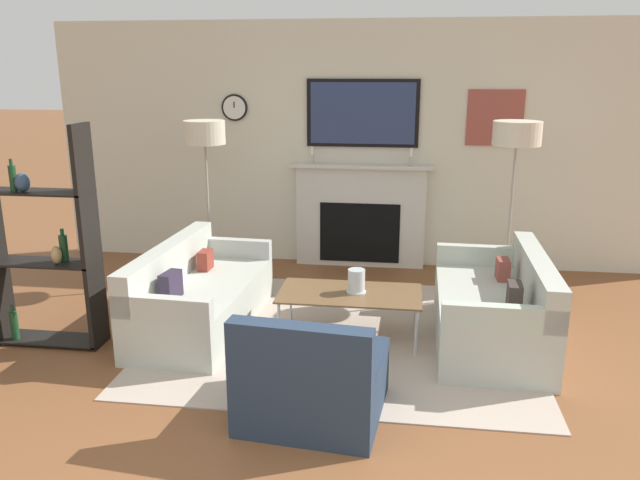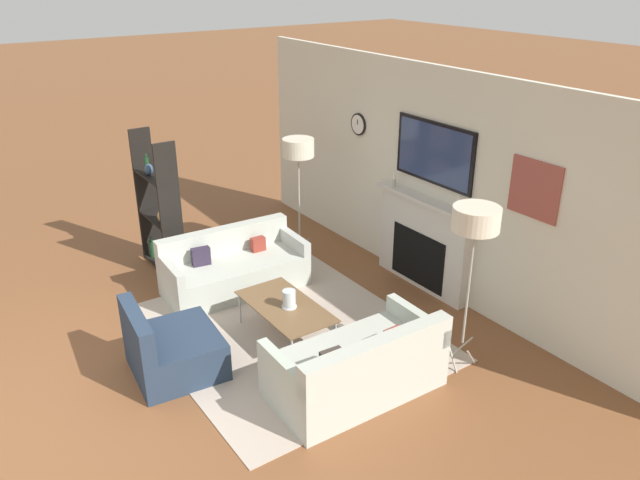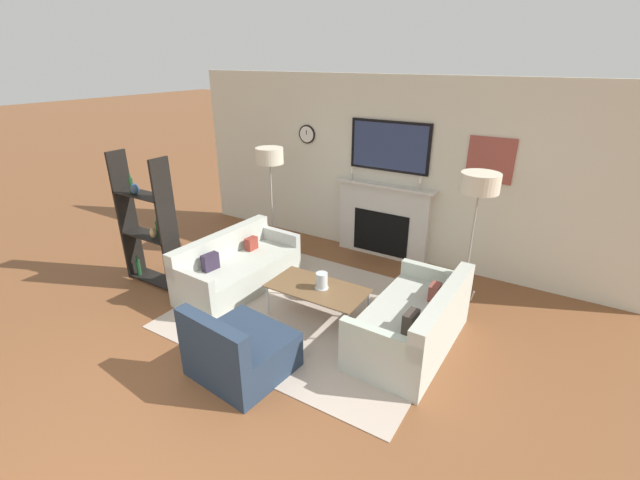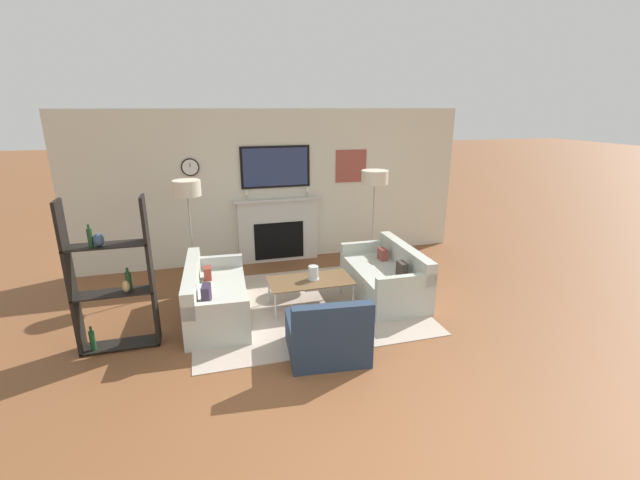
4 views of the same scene
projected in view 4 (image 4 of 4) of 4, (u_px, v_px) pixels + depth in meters
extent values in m
plane|color=brown|center=(383.00, 444.00, 3.61)|extent=(60.00, 60.00, 0.00)
cube|color=beige|center=(276.00, 187.00, 7.67)|extent=(7.03, 0.07, 2.70)
cube|color=beige|center=(278.00, 231.00, 7.80)|extent=(1.45, 0.16, 1.13)
cube|color=black|center=(279.00, 241.00, 7.77)|extent=(0.90, 0.01, 0.68)
cube|color=beige|center=(277.00, 200.00, 7.61)|extent=(1.57, 0.22, 0.04)
cylinder|color=#B2AD9E|center=(247.00, 198.00, 7.42)|extent=(0.04, 0.04, 0.10)
cylinder|color=white|center=(246.00, 192.00, 7.39)|extent=(0.03, 0.03, 0.09)
cylinder|color=#B2AD9E|center=(307.00, 194.00, 7.70)|extent=(0.04, 0.04, 0.10)
cylinder|color=white|center=(307.00, 189.00, 7.67)|extent=(0.03, 0.03, 0.09)
cube|color=black|center=(276.00, 167.00, 7.52)|extent=(1.23, 0.04, 0.73)
cube|color=navy|center=(276.00, 167.00, 7.50)|extent=(1.14, 0.01, 0.66)
cylinder|color=black|center=(190.00, 167.00, 7.13)|extent=(0.30, 0.02, 0.30)
cylinder|color=silver|center=(190.00, 167.00, 7.11)|extent=(0.25, 0.00, 0.25)
cube|color=black|center=(190.00, 165.00, 7.10)|extent=(0.01, 0.00, 0.06)
cube|color=#96463C|center=(351.00, 166.00, 7.90)|extent=(0.59, 0.02, 0.59)
cube|color=#B6A594|center=(305.00, 305.00, 6.14)|extent=(3.12, 2.66, 0.01)
cube|color=#B6BBAE|center=(218.00, 302.00, 5.77)|extent=(0.86, 1.76, 0.40)
cube|color=#B6BBAE|center=(192.00, 279.00, 5.59)|extent=(0.25, 1.73, 0.33)
cube|color=#B4B7B1|center=(216.00, 262.00, 6.43)|extent=(0.78, 0.14, 0.18)
cube|color=#B6B8AC|center=(216.00, 310.00, 4.92)|extent=(0.78, 0.14, 0.18)
cube|color=maroon|center=(208.00, 273.00, 6.01)|extent=(0.11, 0.18, 0.18)
cube|color=#2D2437|center=(206.00, 294.00, 5.29)|extent=(0.13, 0.23, 0.22)
cube|color=#B6BBAE|center=(383.00, 282.00, 6.39)|extent=(0.88, 1.63, 0.44)
cube|color=#B6BBAE|center=(405.00, 256.00, 6.36)|extent=(0.20, 1.61, 0.32)
cube|color=#B2BEAD|center=(406.00, 282.00, 5.60)|extent=(0.84, 0.12, 0.18)
cube|color=#B6C0B0|center=(366.00, 247.00, 7.00)|extent=(0.84, 0.12, 0.18)
cube|color=#3B322B|center=(402.00, 269.00, 6.00)|extent=(0.11, 0.21, 0.21)
cube|color=brown|center=(383.00, 254.00, 6.66)|extent=(0.10, 0.18, 0.18)
cube|color=#243348|center=(326.00, 337.00, 4.91)|extent=(0.95, 0.91, 0.40)
cube|color=#243348|center=(333.00, 321.00, 4.47)|extent=(0.88, 0.23, 0.36)
cube|color=brown|center=(310.00, 281.00, 5.99)|extent=(1.17, 0.61, 0.02)
cylinder|color=#B7B7BC|center=(276.00, 307.00, 5.66)|extent=(0.02, 0.02, 0.39)
cylinder|color=#B7B7BC|center=(353.00, 297.00, 5.95)|extent=(0.02, 0.02, 0.39)
cylinder|color=#B7B7BC|center=(269.00, 291.00, 6.15)|extent=(0.02, 0.02, 0.39)
cylinder|color=#B7B7BC|center=(341.00, 283.00, 6.43)|extent=(0.02, 0.02, 0.39)
cylinder|color=silver|center=(313.00, 273.00, 5.98)|extent=(0.14, 0.14, 0.20)
cylinder|color=silver|center=(313.00, 276.00, 6.00)|extent=(0.08, 0.08, 0.11)
cylinder|color=silver|center=(313.00, 279.00, 6.01)|extent=(0.16, 0.16, 0.01)
cylinder|color=#9E998E|center=(202.00, 277.00, 6.81)|extent=(0.09, 0.23, 0.28)
cylinder|color=#9E998E|center=(190.00, 277.00, 6.80)|extent=(0.17, 0.19, 0.28)
cylinder|color=#9E998E|center=(194.00, 281.00, 6.65)|extent=(0.23, 0.07, 0.28)
cylinder|color=#9E998E|center=(191.00, 234.00, 6.54)|extent=(0.02, 0.02, 1.20)
cylinder|color=beige|center=(187.00, 188.00, 6.32)|extent=(0.41, 0.41, 0.23)
cylinder|color=#9E998E|center=(376.00, 259.00, 7.59)|extent=(0.09, 0.23, 0.28)
cylinder|color=#9E998E|center=(366.00, 259.00, 7.58)|extent=(0.17, 0.19, 0.28)
cylinder|color=#9E998E|center=(373.00, 263.00, 7.43)|extent=(0.23, 0.07, 0.28)
cylinder|color=#9E998E|center=(373.00, 219.00, 7.31)|extent=(0.02, 0.02, 1.23)
cylinder|color=beige|center=(375.00, 177.00, 7.10)|extent=(0.45, 0.45, 0.22)
cube|color=black|center=(70.00, 280.00, 4.71)|extent=(0.04, 0.28, 1.80)
cube|color=black|center=(151.00, 272.00, 4.93)|extent=(0.04, 0.28, 1.80)
cube|color=black|center=(122.00, 344.00, 5.08)|extent=(0.87, 0.28, 0.02)
cube|color=black|center=(114.00, 293.00, 4.88)|extent=(0.87, 0.28, 0.01)
cube|color=black|center=(107.00, 245.00, 4.71)|extent=(0.87, 0.28, 0.02)
ellipsoid|color=tan|center=(126.00, 286.00, 4.86)|extent=(0.08, 0.08, 0.14)
cylinder|color=#194223|center=(90.00, 238.00, 4.61)|extent=(0.06, 0.06, 0.20)
cylinder|color=#194223|center=(88.00, 227.00, 4.57)|extent=(0.03, 0.03, 0.05)
cylinder|color=#194223|center=(129.00, 281.00, 4.93)|extent=(0.07, 0.07, 0.21)
cylinder|color=#194223|center=(127.00, 270.00, 4.89)|extent=(0.03, 0.03, 0.05)
cylinder|color=#194223|center=(93.00, 341.00, 4.92)|extent=(0.06, 0.06, 0.24)
cylinder|color=#194223|center=(91.00, 329.00, 4.87)|extent=(0.03, 0.03, 0.06)
ellipsoid|color=#304967|center=(99.00, 240.00, 4.63)|extent=(0.11, 0.11, 0.15)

